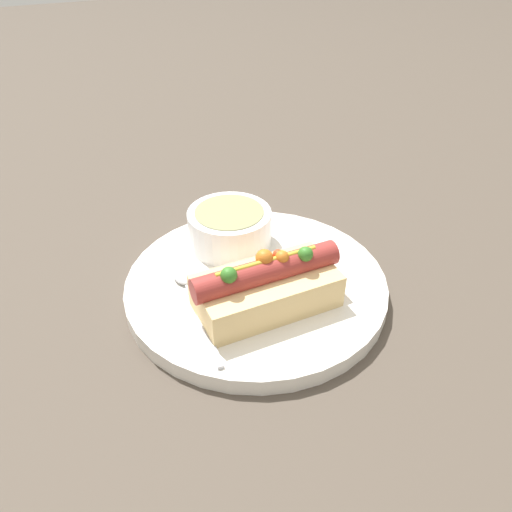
{
  "coord_description": "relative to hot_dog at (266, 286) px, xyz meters",
  "views": [
    {
      "loc": [
        -0.18,
        -0.4,
        0.37
      ],
      "look_at": [
        0.0,
        0.0,
        0.05
      ],
      "focal_mm": 35.0,
      "sensor_mm": 36.0,
      "label": 1
    }
  ],
  "objects": [
    {
      "name": "hot_dog",
      "position": [
        0.0,
        0.0,
        0.0
      ],
      "size": [
        0.16,
        0.07,
        0.07
      ],
      "rotation": [
        0.0,
        0.0,
        0.01
      ],
      "color": "#E5C17F",
      "rests_on": "dinner_plate"
    },
    {
      "name": "dinner_plate",
      "position": [
        0.01,
        0.04,
        -0.04
      ],
      "size": [
        0.29,
        0.29,
        0.02
      ],
      "color": "white",
      "rests_on": "ground_plane"
    },
    {
      "name": "soup_bowl",
      "position": [
        0.01,
        0.12,
        -0.0
      ],
      "size": [
        0.1,
        0.1,
        0.05
      ],
      "color": "white",
      "rests_on": "dinner_plate"
    },
    {
      "name": "spoon",
      "position": [
        -0.07,
        0.06,
        -0.02
      ],
      "size": [
        0.03,
        0.16,
        0.01
      ],
      "rotation": [
        0.0,
        0.0,
        1.5
      ],
      "color": "#B7B7BC",
      "rests_on": "dinner_plate"
    },
    {
      "name": "ground_plane",
      "position": [
        0.01,
        0.04,
        -0.04
      ],
      "size": [
        4.0,
        4.0,
        0.0
      ],
      "primitive_type": "plane",
      "color": "#4C4238"
    }
  ]
}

